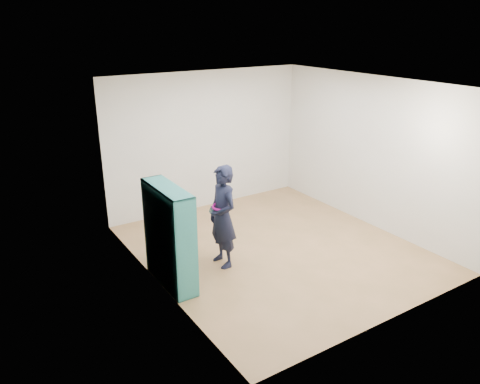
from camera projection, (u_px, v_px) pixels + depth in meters
floor at (276, 249)px, 7.49m from camera, size 4.50×4.50×0.00m
ceiling at (281, 84)px, 6.58m from camera, size 4.50×4.50×0.00m
wall_left at (155, 197)px, 6.02m from camera, size 0.02×4.50×2.60m
wall_right at (371, 152)px, 8.05m from camera, size 0.02×4.50×2.60m
wall_back at (207, 141)px, 8.81m from camera, size 4.00×0.02×2.60m
wall_front at (400, 223)px, 5.26m from camera, size 4.00×0.02×2.60m
bookshelf at (168, 238)px, 6.30m from camera, size 0.31×1.06×1.41m
person at (223, 216)px, 6.77m from camera, size 0.37×0.56×1.54m
smartphone at (212, 210)px, 6.75m from camera, size 0.04×0.10×0.13m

